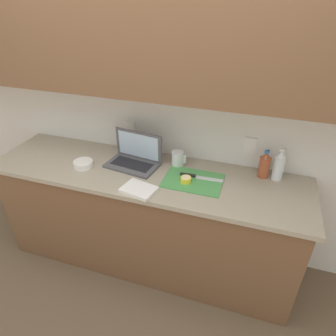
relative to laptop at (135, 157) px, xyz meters
name	(u,v)px	position (x,y,z in m)	size (l,w,h in m)	color
ground_plane	(149,257)	(0.12, -0.09, -0.95)	(12.00, 12.00, 0.00)	brown
wall_back	(154,71)	(0.12, 0.15, 0.61)	(5.20, 0.38, 2.60)	white
counter_unit	(145,217)	(0.10, -0.09, -0.49)	(2.36, 0.63, 0.89)	brown
laptop	(135,157)	(0.00, 0.00, 0.00)	(0.41, 0.28, 0.24)	#515156
cutting_board	(193,181)	(0.48, -0.09, -0.05)	(0.40, 0.29, 0.01)	#4C9E51
knife	(194,176)	(0.48, -0.05, -0.04)	(0.31, 0.05, 0.02)	silver
lemon_half_cut	(186,180)	(0.44, -0.13, -0.03)	(0.07, 0.07, 0.04)	yellow
bottle_green_soda	(265,165)	(0.94, 0.12, 0.04)	(0.08, 0.08, 0.21)	#A34C2D
bottle_oil_tall	(279,165)	(1.03, 0.12, 0.05)	(0.08, 0.08, 0.24)	silver
measuring_cup	(178,159)	(0.32, 0.08, 0.00)	(0.11, 0.09, 0.11)	silver
bowl_white	(83,164)	(-0.35, -0.16, -0.04)	(0.14, 0.14, 0.05)	white
dish_towel	(139,189)	(0.17, -0.32, -0.05)	(0.22, 0.16, 0.02)	white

